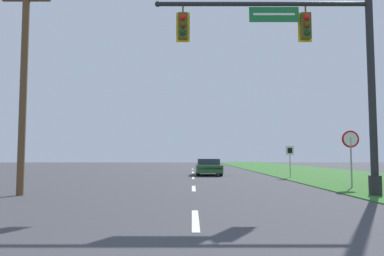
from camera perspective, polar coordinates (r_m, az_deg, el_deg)
name	(u,v)px	position (r m, az deg, el deg)	size (l,w,h in m)	color
grass_verge_right	(313,172)	(34.11, 18.02, -6.42)	(10.00, 110.00, 0.04)	#2D6626
road_center_line	(192,178)	(24.44, 0.02, -7.59)	(0.16, 34.80, 0.01)	silver
signal_mast	(318,66)	(14.45, 18.71, 9.01)	(8.06, 0.47, 7.81)	#232326
car_ahead	(207,167)	(27.88, 2.36, -5.95)	(1.86, 4.33, 1.19)	black
stop_sign	(349,146)	(17.97, 22.87, -2.52)	(0.76, 0.07, 2.50)	gray
route_sign_post	(289,154)	(25.05, 14.53, -3.90)	(0.55, 0.06, 2.03)	gray
utility_pole_near	(23,79)	(15.19, -24.42, 6.78)	(1.80, 0.26, 8.16)	brown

